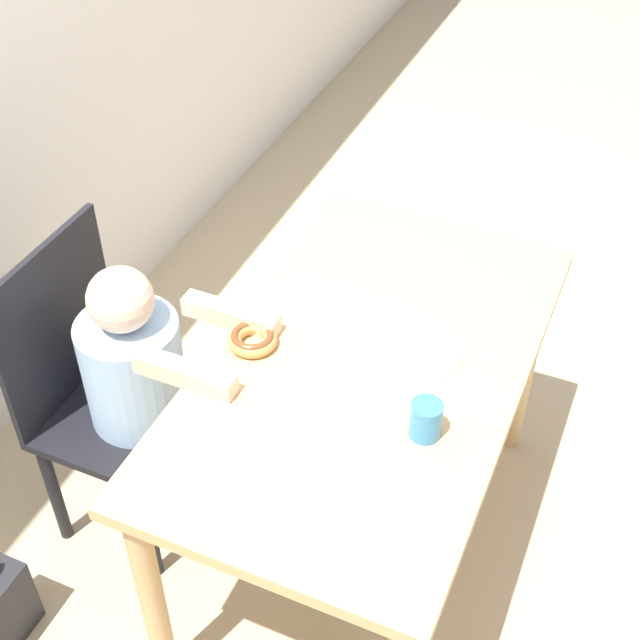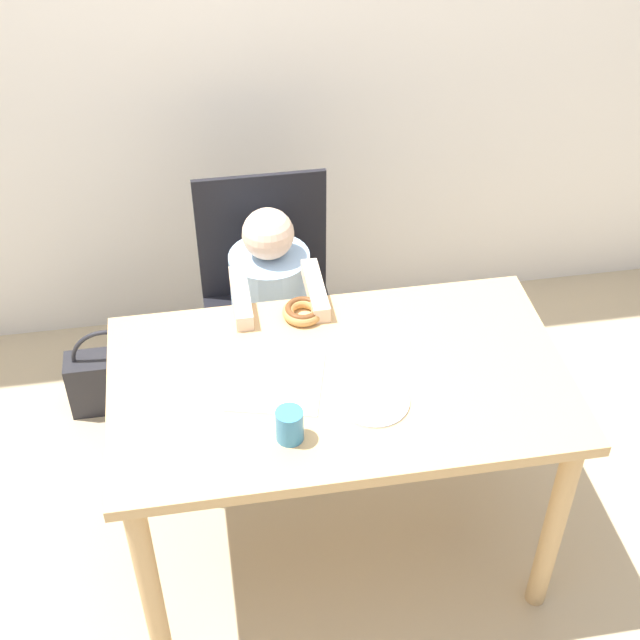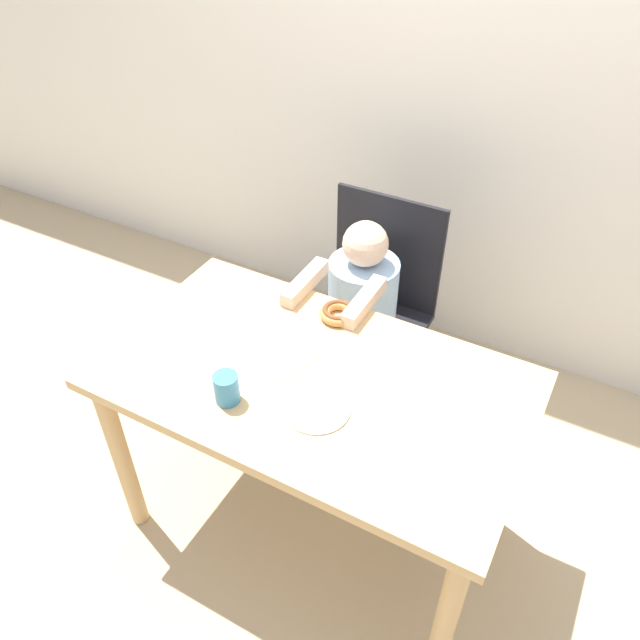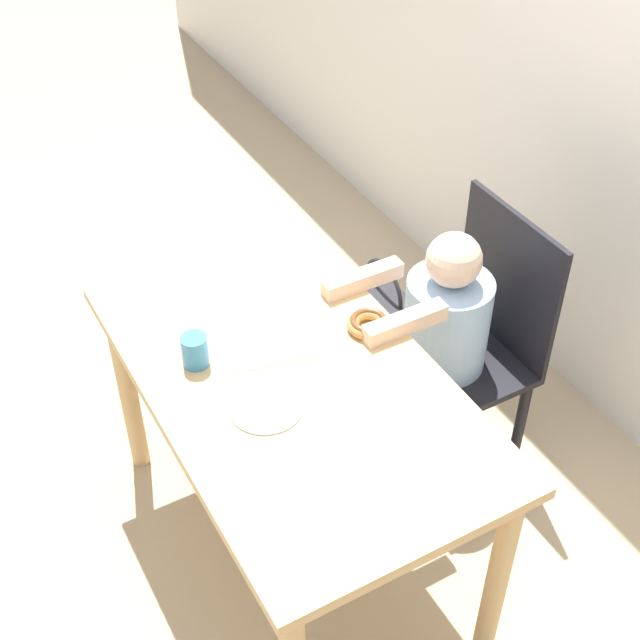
{
  "view_description": "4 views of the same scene",
  "coord_description": "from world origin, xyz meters",
  "px_view_note": "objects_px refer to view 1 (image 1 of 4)",
  "views": [
    {
      "loc": [
        -1.44,
        -0.51,
        2.21
      ],
      "look_at": [
        -0.04,
        0.11,
        0.86
      ],
      "focal_mm": 50.0,
      "sensor_mm": 36.0,
      "label": 1
    },
    {
      "loc": [
        -0.34,
        -1.72,
        2.42
      ],
      "look_at": [
        -0.04,
        0.11,
        0.86
      ],
      "focal_mm": 50.0,
      "sensor_mm": 36.0,
      "label": 2
    },
    {
      "loc": [
        0.64,
        -1.13,
        2.03
      ],
      "look_at": [
        -0.04,
        0.11,
        0.86
      ],
      "focal_mm": 35.0,
      "sensor_mm": 36.0,
      "label": 3
    },
    {
      "loc": [
        1.49,
        -0.75,
        2.37
      ],
      "look_at": [
        -0.04,
        0.11,
        0.86
      ],
      "focal_mm": 50.0,
      "sensor_mm": 36.0,
      "label": 4
    }
  ],
  "objects_px": {
    "chair": "(104,389)",
    "donut": "(253,339)",
    "child_figure": "(143,407)",
    "cup": "(426,420)"
  },
  "relations": [
    {
      "from": "child_figure",
      "to": "chair",
      "type": "bearing_deg",
      "value": 90.0
    },
    {
      "from": "chair",
      "to": "donut",
      "type": "xyz_separation_m",
      "value": [
        0.06,
        -0.44,
        0.3
      ]
    },
    {
      "from": "chair",
      "to": "child_figure",
      "type": "relative_size",
      "value": 1.0
    },
    {
      "from": "chair",
      "to": "donut",
      "type": "height_order",
      "value": "chair"
    },
    {
      "from": "donut",
      "to": "cup",
      "type": "relative_size",
      "value": 1.32
    },
    {
      "from": "donut",
      "to": "cup",
      "type": "bearing_deg",
      "value": -102.54
    },
    {
      "from": "child_figure",
      "to": "cup",
      "type": "relative_size",
      "value": 9.92
    },
    {
      "from": "cup",
      "to": "child_figure",
      "type": "bearing_deg",
      "value": 86.83
    },
    {
      "from": "child_figure",
      "to": "cup",
      "type": "distance_m",
      "value": 0.86
    },
    {
      "from": "donut",
      "to": "child_figure",
      "type": "bearing_deg",
      "value": 100.8
    }
  ]
}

